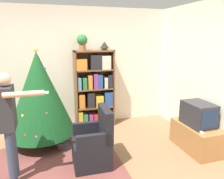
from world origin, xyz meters
TOP-DOWN VIEW (x-y plane):
  - ground_plane at (0.00, 0.00)m, footprint 14.00×14.00m
  - wall_back at (0.00, 2.14)m, footprint 8.00×0.10m
  - area_rug at (-0.43, 0.33)m, footprint 2.07×1.95m
  - bookshelf at (0.54, 1.89)m, footprint 0.85×0.34m
  - tv_stand at (2.01, 0.29)m, footprint 0.50×0.91m
  - television at (2.01, 0.28)m, footprint 0.39×0.56m
  - game_remote at (1.86, 0.01)m, footprint 0.04×0.12m
  - christmas_tree at (-0.61, 1.34)m, footprint 1.24×1.24m
  - armchair at (0.17, 0.35)m, footprint 0.59×0.58m
  - standing_person at (-0.98, 0.30)m, footprint 0.62×0.47m
  - potted_plant at (0.30, 1.90)m, footprint 0.22×0.22m
  - table_lamp at (0.77, 1.90)m, footprint 0.20×0.20m
  - book_pile_near_tree at (-0.25, 1.04)m, footprint 0.23×0.17m

SIDE VIEW (x-z plane):
  - ground_plane at x=0.00m, z-range 0.00..0.00m
  - area_rug at x=-0.43m, z-range 0.00..0.01m
  - book_pile_near_tree at x=-0.25m, z-range 0.00..0.08m
  - tv_stand at x=2.01m, z-range 0.00..0.46m
  - armchair at x=0.17m, z-range -0.14..0.78m
  - game_remote at x=1.86m, z-range 0.46..0.49m
  - television at x=2.01m, z-range 0.46..0.87m
  - bookshelf at x=0.54m, z-range -0.02..1.67m
  - standing_person at x=-0.98m, z-range 0.14..1.67m
  - christmas_tree at x=-0.61m, z-range 0.07..1.87m
  - wall_back at x=0.00m, z-range 0.00..2.60m
  - table_lamp at x=0.77m, z-range 1.70..1.88m
  - potted_plant at x=0.30m, z-range 1.72..2.05m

